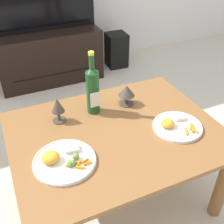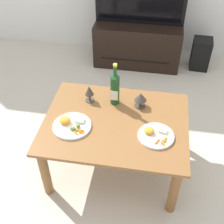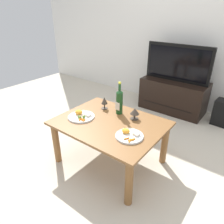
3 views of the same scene
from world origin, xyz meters
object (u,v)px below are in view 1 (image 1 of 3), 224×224
Objects in this scene: dining_table at (116,144)px; tv_stand at (48,55)px; tv_screen at (41,0)px; goblet_right at (127,92)px; dinner_plate_right at (177,126)px; goblet_left at (58,107)px; wine_bottle at (93,89)px; dinner_plate_left at (63,160)px; floor_speaker at (116,50)px.

dining_table is 1.65m from tv_stand.
goblet_right is at bearing -84.18° from tv_screen.
dinner_plate_right is at bearing -80.77° from tv_stand.
tv_screen reaches higher than goblet_left.
dining_table is at bearing -90.47° from tv_screen.
goblet_right is at bearing 114.05° from dinner_plate_right.
wine_bottle is at bearing 177.55° from goblet_right.
tv_stand is at bearing 87.85° from wine_bottle.
wine_bottle is 0.43m from dinner_plate_left.
floor_speaker is at bearing -1.19° from tv_stand.
goblet_left is 1.15× the size of goblet_right.
dining_table is at bearing 18.45° from dinner_plate_left.
dinner_plate_left is at bearing -102.03° from goblet_left.
tv_stand is 2.82× the size of wine_bottle.
goblet_left reaches higher than tv_stand.
wine_bottle reaches higher than dinner_plate_left.
dining_table is 2.98× the size of wine_bottle.
tv_stand is at bearing 99.23° from dinner_plate_right.
wine_bottle is at bearing 136.87° from dinner_plate_right.
goblet_left reaches higher than dinner_plate_left.
dinner_plate_left is (-0.27, -0.32, -0.13)m from wine_bottle.
wine_bottle is 1.26× the size of dinner_plate_left.
goblet_left is (-0.25, -1.44, -0.19)m from tv_screen.
tv_stand is 3.92× the size of dinner_plate_right.
goblet_right is at bearing -84.19° from tv_stand.
dinner_plate_left is at bearing -118.68° from floor_speaker.
goblet_right is (0.16, 0.21, 0.17)m from dining_table.
tv_screen is at bearing 99.24° from dinner_plate_right.
dining_table is at bearing 161.08° from dinner_plate_right.
floor_speaker is (0.76, 1.63, -0.23)m from dining_table.
tv_screen reaches higher than dinner_plate_right.
goblet_left is at bearing 77.97° from dinner_plate_left.
goblet_left is (-0.24, 0.21, 0.18)m from dining_table.
dinner_plate_right is at bearing -102.03° from floor_speaker.
wine_bottle reaches higher than dinner_plate_right.
dinner_plate_right is at bearing -43.13° from wine_bottle.
dinner_plate_left reaches higher than dining_table.
wine_bottle is at bearing -92.16° from tv_screen.
wine_bottle is (-0.80, -1.41, 0.46)m from floor_speaker.
goblet_right is 0.34m from dinner_plate_right.
dinner_plate_right is (0.28, -1.74, -0.27)m from tv_screen.
tv_stand is at bearing 89.53° from dining_table.
floor_speaker is at bearing 58.31° from dinner_plate_left.
dinner_plate_left is (-0.32, -1.75, 0.26)m from tv_stand.
dinner_plate_left is (-0.31, -0.10, 0.10)m from dining_table.
wine_bottle is 0.21m from goblet_right.
goblet_right is at bearing -109.94° from floor_speaker.
goblet_right is 0.43× the size of dinner_plate_left.
goblet_right is (0.15, -1.44, 0.33)m from tv_stand.
dinner_plate_left is (-0.07, -0.31, -0.08)m from goblet_left.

